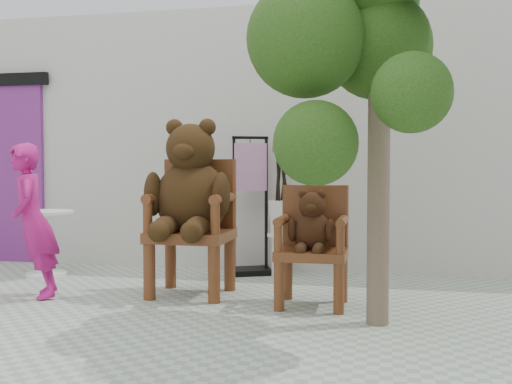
% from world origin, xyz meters
% --- Properties ---
extents(ground_plane, '(60.00, 60.00, 0.00)m').
position_xyz_m(ground_plane, '(0.00, 0.00, 0.00)').
color(ground_plane, '#A0A896').
rests_on(ground_plane, ground).
extents(back_wall, '(9.00, 1.00, 3.00)m').
position_xyz_m(back_wall, '(0.00, 3.10, 1.50)').
color(back_wall, beige).
rests_on(back_wall, ground).
extents(doorway, '(1.40, 0.11, 2.33)m').
position_xyz_m(doorway, '(-3.00, 2.58, 1.16)').
color(doorway, '#752878').
rests_on(doorway, ground).
extents(chair_big, '(0.80, 0.85, 1.62)m').
position_xyz_m(chair_big, '(-0.04, 1.20, 0.91)').
color(chair_big, '#4F2611').
rests_on(chair_big, ground).
extents(chair_small, '(0.59, 0.54, 1.02)m').
position_xyz_m(chair_small, '(1.11, 1.02, 0.61)').
color(chair_small, '#4F2611').
rests_on(chair_small, ground).
extents(person, '(0.54, 0.61, 1.39)m').
position_xyz_m(person, '(-1.38, 0.77, 0.69)').
color(person, '#B51670').
rests_on(person, ground).
extents(cafe_table, '(0.60, 0.60, 0.70)m').
position_xyz_m(cafe_table, '(-1.90, 1.80, 0.44)').
color(cafe_table, white).
rests_on(cafe_table, ground).
extents(display_stand, '(0.55, 0.50, 1.51)m').
position_xyz_m(display_stand, '(0.26, 2.35, 0.58)').
color(display_stand, black).
rests_on(display_stand, ground).
extents(stool_bucket, '(0.32, 0.32, 1.45)m').
position_xyz_m(stool_bucket, '(0.61, 2.35, 0.64)').
color(stool_bucket, white).
rests_on(stool_bucket, ground).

